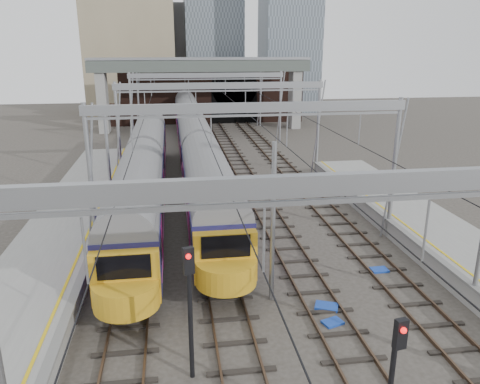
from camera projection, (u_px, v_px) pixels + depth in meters
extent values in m
plane|color=#38332D|center=(282.00, 325.00, 18.61)|extent=(160.00, 160.00, 0.00)
cube|color=gray|center=(28.00, 300.00, 19.39)|extent=(4.20, 55.00, 1.10)
cube|color=slate|center=(78.00, 285.00, 19.53)|extent=(0.35, 55.00, 0.12)
cube|color=gold|center=(66.00, 285.00, 19.44)|extent=(0.12, 55.00, 0.01)
cube|color=#4C3828|center=(135.00, 208.00, 31.82)|extent=(0.08, 80.00, 0.16)
cube|color=#4C3828|center=(156.00, 207.00, 32.02)|extent=(0.08, 80.00, 0.16)
cube|color=black|center=(146.00, 208.00, 31.94)|extent=(2.40, 80.00, 0.14)
cube|color=#4C3828|center=(194.00, 205.00, 32.37)|extent=(0.08, 80.00, 0.16)
cube|color=#4C3828|center=(214.00, 204.00, 32.57)|extent=(0.08, 80.00, 0.16)
cube|color=black|center=(204.00, 205.00, 32.49)|extent=(2.40, 80.00, 0.14)
cube|color=#4C3828|center=(251.00, 202.00, 32.93)|extent=(0.08, 80.00, 0.16)
cube|color=#4C3828|center=(271.00, 201.00, 33.13)|extent=(0.08, 80.00, 0.16)
cube|color=black|center=(261.00, 203.00, 33.05)|extent=(2.40, 80.00, 0.14)
cube|color=#4C3828|center=(306.00, 200.00, 33.48)|extent=(0.08, 80.00, 0.16)
cube|color=#4C3828|center=(325.00, 199.00, 33.68)|extent=(0.08, 80.00, 0.16)
cube|color=black|center=(315.00, 200.00, 33.60)|extent=(2.40, 80.00, 0.14)
cube|color=gray|center=(351.00, 183.00, 10.68)|extent=(16.80, 0.28, 0.50)
cylinder|color=gray|center=(91.00, 182.00, 23.84)|extent=(0.24, 0.24, 8.00)
cylinder|color=gray|center=(394.00, 170.00, 26.11)|extent=(0.24, 0.24, 8.00)
cube|color=gray|center=(250.00, 108.00, 23.90)|extent=(16.80, 0.28, 0.50)
cylinder|color=gray|center=(118.00, 133.00, 37.06)|extent=(0.24, 0.24, 8.00)
cylinder|color=gray|center=(318.00, 128.00, 39.33)|extent=(0.24, 0.24, 8.00)
cube|color=gray|center=(221.00, 86.00, 37.12)|extent=(16.80, 0.28, 0.50)
cylinder|color=gray|center=(132.00, 110.00, 50.28)|extent=(0.24, 0.24, 8.00)
cylinder|color=gray|center=(280.00, 108.00, 52.55)|extent=(0.24, 0.24, 8.00)
cube|color=gray|center=(207.00, 75.00, 50.34)|extent=(16.80, 0.28, 0.50)
cylinder|color=gray|center=(138.00, 99.00, 61.61)|extent=(0.24, 0.24, 8.00)
cylinder|color=gray|center=(260.00, 97.00, 63.89)|extent=(0.24, 0.24, 8.00)
cube|color=gray|center=(200.00, 70.00, 61.68)|extent=(16.80, 0.28, 0.50)
cube|color=black|center=(141.00, 128.00, 30.30)|extent=(0.03, 80.00, 0.03)
cube|color=black|center=(202.00, 127.00, 30.86)|extent=(0.03, 80.00, 0.03)
cube|color=black|center=(262.00, 126.00, 31.41)|extent=(0.03, 80.00, 0.03)
cube|color=black|center=(319.00, 124.00, 31.97)|extent=(0.03, 80.00, 0.03)
cube|color=black|center=(213.00, 91.00, 66.65)|extent=(26.00, 2.00, 9.00)
cube|color=black|center=(234.00, 105.00, 66.67)|extent=(6.50, 0.10, 5.20)
cylinder|color=black|center=(234.00, 86.00, 65.90)|extent=(6.50, 0.10, 6.50)
cube|color=black|center=(128.00, 115.00, 64.94)|extent=(6.00, 1.50, 3.00)
cube|color=gray|center=(103.00, 100.00, 59.10)|extent=(1.20, 2.50, 8.20)
cube|color=gray|center=(295.00, 97.00, 62.56)|extent=(1.20, 2.50, 8.20)
cube|color=#4A534D|center=(201.00, 66.00, 59.61)|extent=(28.00, 3.00, 1.40)
cube|color=gray|center=(200.00, 59.00, 59.34)|extent=(28.00, 3.00, 0.30)
cube|color=tan|center=(131.00, 44.00, 76.27)|extent=(14.00, 12.00, 22.00)
cube|color=#4C5660|center=(213.00, 14.00, 82.39)|extent=(10.00, 10.00, 32.00)
cube|color=gray|center=(179.00, 55.00, 91.20)|extent=(18.00, 14.00, 18.00)
cube|color=black|center=(191.00, 146.00, 50.29)|extent=(2.15, 63.61, 0.70)
cube|color=#16184F|center=(191.00, 129.00, 49.73)|extent=(2.73, 63.61, 2.44)
cylinder|color=slate|center=(190.00, 117.00, 49.37)|extent=(2.68, 63.11, 2.68)
cube|color=black|center=(191.00, 125.00, 49.62)|extent=(2.75, 62.41, 0.73)
cube|color=#C23C80|center=(191.00, 135.00, 49.94)|extent=(2.75, 62.61, 0.12)
cube|color=gold|center=(225.00, 258.00, 19.59)|extent=(2.68, 0.60, 2.24)
cube|color=black|center=(226.00, 247.00, 19.25)|extent=(2.05, 0.08, 0.98)
cube|color=black|center=(146.00, 197.00, 33.19)|extent=(2.11, 31.09, 0.70)
cube|color=#16184F|center=(145.00, 172.00, 32.64)|extent=(2.69, 31.09, 2.40)
cylinder|color=slate|center=(144.00, 155.00, 32.29)|extent=(2.63, 30.59, 2.63)
cube|color=black|center=(144.00, 167.00, 32.53)|extent=(2.71, 29.89, 0.72)
cube|color=#C23C80|center=(145.00, 181.00, 32.84)|extent=(2.71, 30.09, 0.12)
cube|color=gold|center=(125.00, 279.00, 17.85)|extent=(2.63, 0.60, 2.20)
cube|color=black|center=(124.00, 267.00, 17.52)|extent=(2.01, 0.08, 0.96)
cylinder|color=black|center=(190.00, 316.00, 15.00)|extent=(0.16, 0.16, 4.65)
cube|color=black|center=(188.00, 261.00, 14.22)|extent=(0.38, 0.28, 0.87)
sphere|color=red|center=(188.00, 257.00, 14.05)|extent=(0.17, 0.17, 0.17)
cube|color=black|center=(400.00, 334.00, 11.27)|extent=(0.34, 0.23, 0.79)
sphere|color=red|center=(404.00, 330.00, 11.11)|extent=(0.16, 0.16, 0.16)
cube|color=#163BA8|center=(333.00, 322.00, 18.68)|extent=(0.93, 0.78, 0.09)
cube|color=#163BA8|center=(327.00, 306.00, 19.81)|extent=(1.14, 1.00, 0.11)
cube|color=#163BA8|center=(379.00, 270.00, 23.07)|extent=(0.84, 0.60, 0.10)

